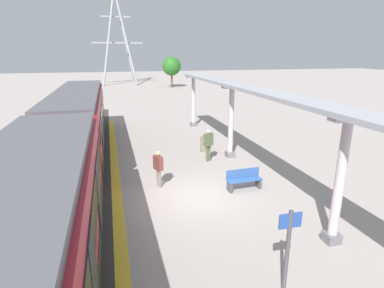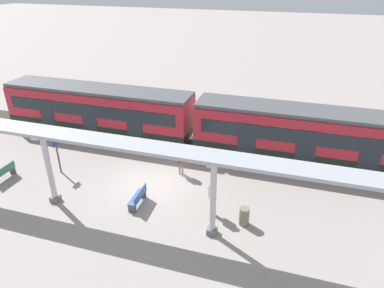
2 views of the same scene
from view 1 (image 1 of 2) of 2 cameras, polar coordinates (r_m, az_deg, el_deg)
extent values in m
plane|color=#A19790|center=(12.65, 1.44, -9.55)|extent=(176.00, 176.00, 0.00)
cube|color=gold|center=(12.23, -13.56, -10.98)|extent=(0.40, 31.08, 0.01)
cube|color=#38332D|center=(12.36, -22.08, -11.49)|extent=(3.20, 43.08, 0.01)
cube|color=#B3212E|center=(6.31, -30.58, -20.98)|extent=(2.60, 13.48, 2.60)
cube|color=#1E262D|center=(5.88, -18.05, -18.47)|extent=(0.03, 12.40, 0.84)
cube|color=#1E262D|center=(6.21, -17.50, -22.74)|extent=(0.04, 1.10, 2.00)
cube|color=#1E262D|center=(9.09, -16.78, -9.37)|extent=(0.04, 1.10, 2.00)
cube|color=black|center=(10.70, -23.32, -14.24)|extent=(2.21, 0.90, 0.64)
cube|color=#B3212E|center=(19.35, -20.07, 4.72)|extent=(2.60, 13.48, 2.60)
cube|color=black|center=(19.57, -19.78, 1.79)|extent=(2.63, 13.50, 0.55)
cube|color=#515156|center=(19.14, -20.49, 8.88)|extent=(2.39, 13.48, 0.24)
cube|color=#1E262D|center=(19.22, -16.26, 5.94)|extent=(0.03, 12.40, 0.84)
cube|color=#1E262D|center=(16.04, -16.22, 1.89)|extent=(0.04, 1.10, 2.00)
cube|color=#1E262D|center=(19.32, -16.10, 4.30)|extent=(0.04, 1.10, 2.00)
cube|color=#1E262D|center=(22.63, -16.02, 6.02)|extent=(0.04, 1.10, 2.00)
cube|color=black|center=(23.89, -18.90, 2.93)|extent=(2.21, 0.90, 0.64)
cube|color=black|center=(15.63, -20.70, -4.19)|extent=(2.21, 0.90, 0.64)
cube|color=slate|center=(10.70, 24.31, -15.43)|extent=(0.44, 0.44, 0.30)
cylinder|color=silver|center=(9.88, 25.59, -6.04)|extent=(0.28, 0.28, 3.47)
cube|color=silver|center=(9.40, 26.93, 4.17)|extent=(1.10, 0.36, 0.12)
cube|color=slate|center=(17.27, 6.99, -1.87)|extent=(0.44, 0.44, 0.30)
cylinder|color=silver|center=(16.77, 7.21, 4.25)|extent=(0.28, 0.28, 3.47)
cube|color=silver|center=(16.49, 7.43, 10.36)|extent=(1.10, 0.36, 0.12)
cube|color=slate|center=(24.34, 0.26, 3.66)|extent=(0.44, 0.44, 0.30)
cylinder|color=silver|center=(24.00, 0.26, 8.05)|extent=(0.28, 0.28, 3.47)
cube|color=silver|center=(23.80, 0.27, 12.33)|extent=(1.10, 0.36, 0.12)
cube|color=#A8AAB2|center=(12.50, 15.20, 8.67)|extent=(1.20, 25.15, 0.16)
cube|color=#345B9C|center=(13.20, 9.65, -6.53)|extent=(1.52, 0.51, 0.04)
cube|color=#345B9C|center=(13.28, 9.32, -5.35)|extent=(1.50, 0.13, 0.40)
cube|color=#4C4C51|center=(13.59, 12.14, -7.03)|extent=(0.12, 0.40, 0.42)
cube|color=#4C4C51|center=(13.02, 6.94, -7.85)|extent=(0.12, 0.40, 0.42)
cylinder|color=#7A725D|center=(17.96, 2.29, -0.04)|extent=(0.48, 0.48, 0.89)
cylinder|color=#4C4C51|center=(7.88, 17.12, -18.70)|extent=(0.10, 0.10, 2.20)
cube|color=#284C9E|center=(7.43, 17.68, -13.31)|extent=(0.56, 0.04, 0.36)
cylinder|color=gray|center=(13.28, -5.96, -6.41)|extent=(0.10, 0.10, 0.80)
cylinder|color=gray|center=(13.41, -6.36, -6.20)|extent=(0.10, 0.10, 0.80)
cube|color=brown|center=(13.09, -6.26, -3.47)|extent=(0.39, 0.51, 0.60)
sphere|color=tan|center=(12.95, -6.31, -1.76)|extent=(0.22, 0.22, 0.22)
cylinder|color=#545E3F|center=(16.43, 3.23, -1.69)|extent=(0.11, 0.11, 0.87)
cylinder|color=#545E3F|center=(16.32, 2.77, -1.81)|extent=(0.11, 0.11, 0.87)
cube|color=#50603D|center=(16.15, 3.04, 0.81)|extent=(0.56, 0.41, 0.65)
sphere|color=beige|center=(16.04, 3.06, 2.34)|extent=(0.24, 0.24, 0.24)
cylinder|color=#93969B|center=(61.18, -12.27, 18.47)|extent=(3.24, 3.27, 16.07)
cylinder|color=#93969B|center=(61.08, -15.14, 18.29)|extent=(3.24, 3.27, 16.07)
cylinder|color=#93969B|center=(58.28, -12.11, 18.59)|extent=(3.24, 3.27, 16.07)
cylinder|color=#93969B|center=(58.18, -15.12, 18.41)|extent=(3.24, 3.27, 16.07)
cube|color=#93969B|center=(59.63, -13.61, 17.67)|extent=(8.87, 0.30, 0.24)
cube|color=#93969B|center=(59.92, -13.90, 21.83)|extent=(5.10, 0.30, 0.24)
cylinder|color=brown|center=(52.48, -3.74, 11.58)|extent=(0.32, 0.32, 2.23)
sphere|color=#24661E|center=(52.33, -3.79, 14.13)|extent=(3.05, 3.05, 3.05)
camera|label=2|loc=(26.19, 33.55, 25.61)|focal=32.74mm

